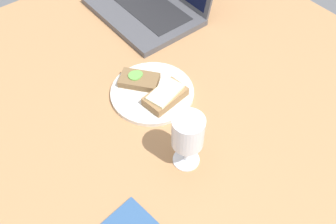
{
  "coord_description": "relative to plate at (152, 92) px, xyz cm",
  "views": [
    {
      "loc": [
        47.62,
        -36.71,
        77.51
      ],
      "look_at": [
        3.4,
        -1.13,
        8.0
      ],
      "focal_mm": 40.0,
      "sensor_mm": 36.0,
      "label": 1
    }
  ],
  "objects": [
    {
      "name": "wooden_table",
      "position": [
        7.33,
        -2.09,
        -2.08
      ],
      "size": [
        140.0,
        140.0,
        3.0
      ],
      "primitive_type": "cube",
      "color": "#B27F51",
      "rests_on": "ground"
    },
    {
      "name": "plate",
      "position": [
        0.0,
        0.0,
        0.0
      ],
      "size": [
        22.28,
        22.28,
        1.15
      ],
      "primitive_type": "cylinder",
      "color": "silver",
      "rests_on": "wooden_table"
    },
    {
      "name": "sandwich_with_cheese",
      "position": [
        4.6,
        0.83,
        2.06
      ],
      "size": [
        7.62,
        11.82,
        3.14
      ],
      "color": "#937047",
      "rests_on": "plate"
    },
    {
      "name": "sandwich_with_cucumber",
      "position": [
        -4.67,
        -0.85,
        1.6
      ],
      "size": [
        11.87,
        11.17,
        2.3
      ],
      "color": "brown",
      "rests_on": "plate"
    },
    {
      "name": "wine_glass",
      "position": [
        21.45,
        -6.46,
        9.71
      ],
      "size": [
        7.07,
        7.07,
        14.99
      ],
      "color": "white",
      "rests_on": "wooden_table"
    },
    {
      "name": "laptop",
      "position": [
        -30.21,
        22.77,
        3.15
      ],
      "size": [
        35.56,
        29.0,
        21.18
      ],
      "color": "#4C4C51",
      "rests_on": "wooden_table"
    }
  ]
}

